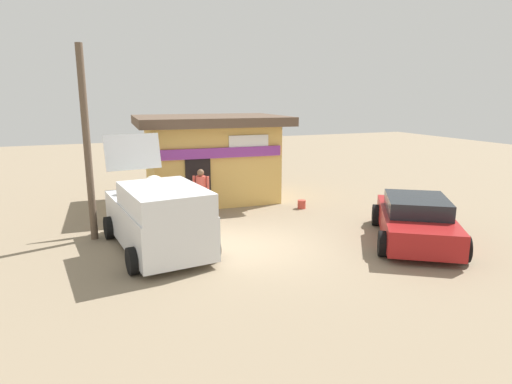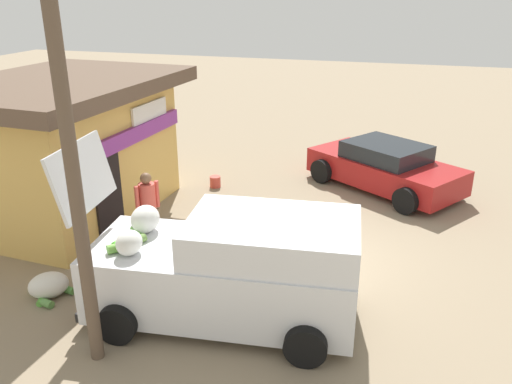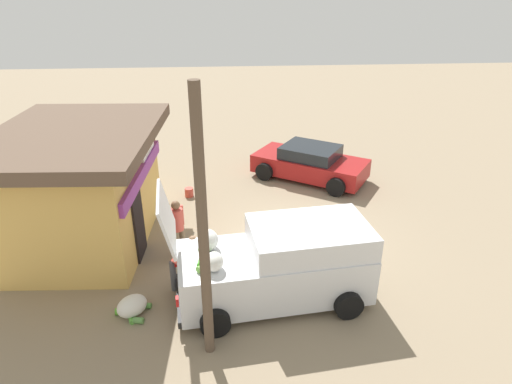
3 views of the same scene
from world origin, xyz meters
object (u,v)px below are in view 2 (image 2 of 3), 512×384
at_px(unloaded_banana_pile, 48,286).
at_px(vendor_standing, 148,205).
at_px(parked_sedan, 385,167).
at_px(delivery_van, 231,268).
at_px(storefront_bar, 67,146).
at_px(customer_bending, 125,244).
at_px(paint_bucket, 215,182).

bearing_deg(unloaded_banana_pile, vendor_standing, -21.39).
distance_m(parked_sedan, vendor_standing, 6.80).
distance_m(delivery_van, vendor_standing, 3.12).
height_order(storefront_bar, delivery_van, storefront_bar).
bearing_deg(delivery_van, customer_bending, 78.15).
relative_size(delivery_van, paint_bucket, 15.50).
distance_m(parked_sedan, customer_bending, 7.76).
xyz_separation_m(parked_sedan, vendor_standing, (-5.05, 4.55, 0.37)).
height_order(vendor_standing, paint_bucket, vendor_standing).
height_order(delivery_van, vendor_standing, delivery_van).
bearing_deg(parked_sedan, unloaded_banana_pile, 143.35).
xyz_separation_m(storefront_bar, parked_sedan, (3.92, -7.20, -1.11)).
bearing_deg(parked_sedan, paint_bucket, 105.44).
distance_m(storefront_bar, delivery_van, 6.02).
height_order(customer_bending, unloaded_banana_pile, customer_bending).
bearing_deg(paint_bucket, vendor_standing, 179.45).
bearing_deg(parked_sedan, storefront_bar, 118.55).
bearing_deg(paint_bucket, delivery_van, -156.59).
height_order(parked_sedan, paint_bucket, parked_sedan).
relative_size(unloaded_banana_pile, paint_bucket, 2.86).
bearing_deg(paint_bucket, storefront_bar, 134.81).
height_order(storefront_bar, parked_sedan, storefront_bar).
height_order(delivery_van, customer_bending, delivery_van).
bearing_deg(customer_bending, paint_bucket, 2.26).
relative_size(delivery_van, vendor_standing, 2.82).
bearing_deg(vendor_standing, parked_sedan, -42.03).
bearing_deg(storefront_bar, delivery_van, -120.28).
height_order(storefront_bar, unloaded_banana_pile, storefront_bar).
height_order(storefront_bar, paint_bucket, storefront_bar).
distance_m(vendor_standing, paint_bucket, 3.89).
height_order(customer_bending, paint_bucket, customer_bending).
xyz_separation_m(delivery_van, customer_bending, (0.47, 2.25, -0.11)).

